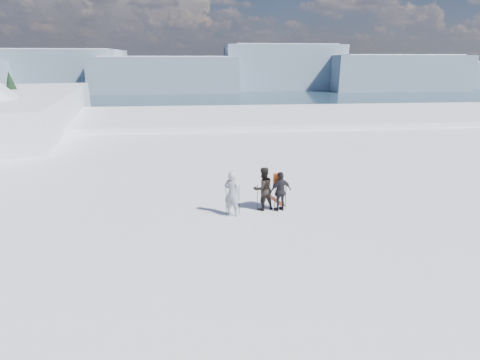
{
  "coord_description": "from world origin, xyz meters",
  "views": [
    {
      "loc": [
        -3.01,
        -11.33,
        6.29
      ],
      "look_at": [
        -1.51,
        3.0,
        1.6
      ],
      "focal_mm": 28.0,
      "sensor_mm": 36.0,
      "label": 1
    }
  ],
  "objects_px": {
    "skier_dark": "(263,189)",
    "skis_loose": "(274,199)",
    "skier_grey": "(232,193)",
    "skier_pack": "(281,191)"
  },
  "relations": [
    {
      "from": "skier_pack",
      "to": "skis_loose",
      "type": "relative_size",
      "value": 1.06
    },
    {
      "from": "skier_grey",
      "to": "skier_pack",
      "type": "bearing_deg",
      "value": -143.22
    },
    {
      "from": "skier_grey",
      "to": "skier_dark",
      "type": "xyz_separation_m",
      "value": [
        1.38,
        0.5,
        -0.01
      ]
    },
    {
      "from": "skier_dark",
      "to": "skier_pack",
      "type": "bearing_deg",
      "value": 145.22
    },
    {
      "from": "skier_dark",
      "to": "skis_loose",
      "type": "bearing_deg",
      "value": -143.27
    },
    {
      "from": "skier_pack",
      "to": "skier_dark",
      "type": "bearing_deg",
      "value": -33.27
    },
    {
      "from": "skier_pack",
      "to": "skis_loose",
      "type": "height_order",
      "value": "skier_pack"
    },
    {
      "from": "skier_dark",
      "to": "skier_pack",
      "type": "relative_size",
      "value": 1.09
    },
    {
      "from": "skier_grey",
      "to": "skier_dark",
      "type": "height_order",
      "value": "skier_grey"
    },
    {
      "from": "skier_pack",
      "to": "skis_loose",
      "type": "distance_m",
      "value": 1.56
    }
  ]
}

